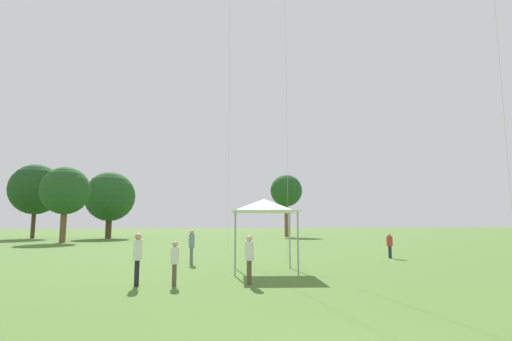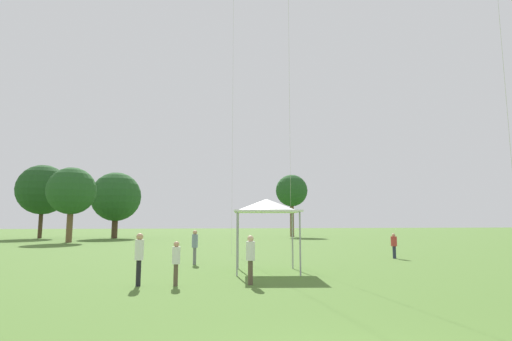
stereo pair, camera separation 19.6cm
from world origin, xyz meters
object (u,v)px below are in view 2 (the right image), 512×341
Objects in this scene: person_standing_1 at (176,259)px; distant_tree_1 at (116,197)px; person_standing_0 at (139,254)px; person_standing_3 at (250,255)px; canopy_tent at (267,206)px; distant_tree_3 at (72,191)px; person_standing_4 at (195,244)px; distant_tree_0 at (43,190)px; person_standing_6 at (394,244)px; distant_tree_2 at (292,191)px.

person_standing_1 is 0.16× the size of distant_tree_1.
person_standing_3 is at bearing 77.01° from person_standing_0.
canopy_tent is 34.46m from distant_tree_3.
person_standing_0 is 0.53× the size of canopy_tent.
distant_tree_1 reaches higher than person_standing_4.
canopy_tent is at bearing -168.83° from person_standing_4.
person_standing_1 is (1.28, -0.20, -0.19)m from person_standing_0.
person_standing_0 is at bearing -151.27° from canopy_tent.
person_standing_1 is at bearing -142.39° from canopy_tent.
person_standing_4 is at bearing -64.51° from distant_tree_0.
distant_tree_3 reaches higher than canopy_tent.
person_standing_6 is 38.41m from distant_tree_2.
person_standing_6 is (10.77, 8.39, -0.15)m from person_standing_3.
distant_tree_1 reaches higher than person_standing_0.
canopy_tent is at bearing -63.38° from distant_tree_0.
distant_tree_3 reaches higher than person_standing_6.
distant_tree_2 is at bearing 71.24° from canopy_tent.
distant_tree_0 is 1.11× the size of distant_tree_1.
distant_tree_1 is (-6.56, 45.19, 4.75)m from person_standing_0.
distant_tree_0 reaches higher than canopy_tent.
person_standing_0 is at bearing -70.38° from distant_tree_0.
distant_tree_3 is at bearing -106.34° from distant_tree_1.
person_standing_6 is at bearing -60.36° from distant_tree_1.
person_standing_0 is at bearing 135.55° from person_standing_4.
person_standing_1 is 51.03m from distant_tree_0.
canopy_tent is 44.00m from distant_tree_1.
person_standing_4 is 1.17× the size of person_standing_6.
person_standing_3 is at bearing 166.01° from person_standing_4.
person_standing_1 is at bearing -80.20° from distant_tree_1.
distant_tree_2 is at bearing -2.67° from distant_tree_0.
person_standing_0 is at bearing -73.57° from distant_tree_3.
person_standing_0 is 1.05× the size of person_standing_3.
person_standing_0 is 7.32m from person_standing_4.
distant_tree_3 is at bearing -0.90° from person_standing_4.
distant_tree_1 reaches higher than canopy_tent.
person_standing_3 is at bearing -67.99° from distant_tree_3.
person_standing_4 is at bearing -76.87° from distant_tree_1.
distant_tree_0 reaches higher than person_standing_6.
person_standing_0 reaches higher than person_standing_4.
person_standing_6 is at bearing 27.95° from canopy_tent.
canopy_tent is 0.37× the size of distant_tree_1.
distant_tree_2 reaches higher than person_standing_6.
distant_tree_0 is 1.23× the size of distant_tree_3.
person_standing_0 is at bearing -81.74° from distant_tree_1.
distant_tree_2 is at bearing 151.05° from person_standing_0.
person_standing_0 reaches higher than person_standing_6.
distant_tree_0 is at bearing -165.80° from person_standing_0.
canopy_tent reaches higher than person_standing_1.
person_standing_6 is 0.16× the size of distant_tree_2.
distant_tree_1 is at bearing 3.75° from person_standing_3.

